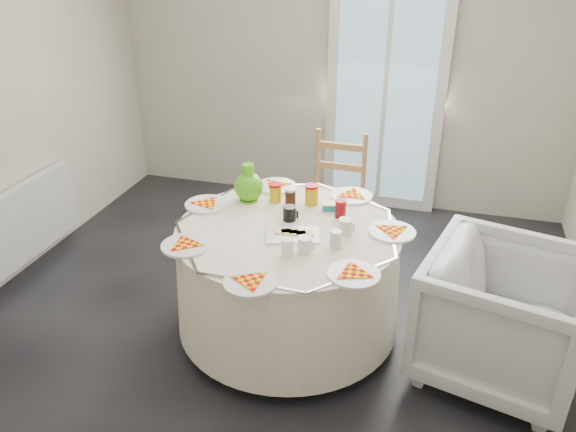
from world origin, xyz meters
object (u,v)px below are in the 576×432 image
(radiator, at_px, (30,219))
(armchair, at_px, (503,316))
(table, at_px, (288,278))
(wooden_chair, at_px, (334,198))
(green_pitcher, at_px, (248,178))

(radiator, height_order, armchair, armchair)
(table, height_order, wooden_chair, wooden_chair)
(radiator, relative_size, table, 0.74)
(wooden_chair, xyz_separation_m, green_pitcher, (-0.42, -0.71, 0.40))
(radiator, relative_size, green_pitcher, 4.14)
(radiator, bearing_deg, armchair, -5.14)
(radiator, bearing_deg, wooden_chair, 20.35)
(table, relative_size, wooden_chair, 1.43)
(radiator, xyz_separation_m, table, (2.04, -0.23, -0.01))
(table, bearing_deg, radiator, 173.57)
(wooden_chair, height_order, armchair, wooden_chair)
(radiator, bearing_deg, table, -6.43)
(radiator, xyz_separation_m, green_pitcher, (1.69, 0.07, 0.49))
(radiator, xyz_separation_m, wooden_chair, (2.11, 0.78, 0.09))
(table, xyz_separation_m, green_pitcher, (-0.35, 0.30, 0.49))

